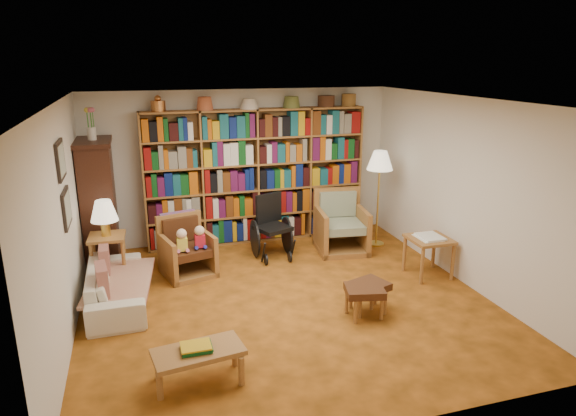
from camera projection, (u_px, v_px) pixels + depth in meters
name	position (u px, v px, depth m)	size (l,w,h in m)	color
floor	(285.00, 300.00, 6.56)	(5.00, 5.00, 0.00)	#B9631C
ceiling	(285.00, 101.00, 5.85)	(5.00, 5.00, 0.00)	white
wall_back	(243.00, 166.00, 8.50)	(5.00, 5.00, 0.00)	silver
wall_front	(378.00, 293.00, 3.91)	(5.00, 5.00, 0.00)	silver
wall_left	(63.00, 225.00, 5.51)	(5.00, 5.00, 0.00)	silver
wall_right	(463.00, 191.00, 6.90)	(5.00, 5.00, 0.00)	silver
bookshelf	(257.00, 172.00, 8.42)	(3.60, 0.30, 2.42)	#A36A32
curio_cabinet	(99.00, 202.00, 7.50)	(0.50, 0.95, 2.40)	#361A0E
framed_pictures	(64.00, 184.00, 5.69)	(0.03, 0.52, 0.97)	black
sofa	(116.00, 285.00, 6.41)	(0.66, 1.68, 0.49)	beige
sofa_throw	(120.00, 281.00, 6.40)	(0.75, 1.40, 0.04)	beige
cushion_left	(105.00, 261.00, 6.63)	(0.12, 0.38, 0.38)	maroon
cushion_right	(102.00, 283.00, 5.99)	(0.12, 0.39, 0.39)	maroon
side_table_lamp	(108.00, 247.00, 6.94)	(0.49, 0.49, 0.68)	#A36A32
table_lamp	(104.00, 212.00, 6.81)	(0.36, 0.36, 0.49)	gold
armchair_leather	(187.00, 249.00, 7.32)	(0.84, 0.85, 0.85)	#A36A32
armchair_sage	(339.00, 227.00, 8.24)	(0.87, 0.89, 0.96)	#A36A32
wheelchair	(271.00, 228.00, 7.95)	(0.60, 0.77, 0.96)	black
floor_lamp	(380.00, 164.00, 8.13)	(0.42, 0.42, 1.57)	gold
side_table_papers	(429.00, 244.00, 7.17)	(0.56, 0.56, 0.59)	#A36A32
footstool_a	(364.00, 293.00, 6.06)	(0.52, 0.47, 0.38)	#482013
footstool_b	(368.00, 288.00, 6.18)	(0.54, 0.50, 0.38)	#482013
coffee_table	(198.00, 354.00, 4.82)	(0.89, 0.54, 0.40)	#A36A32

